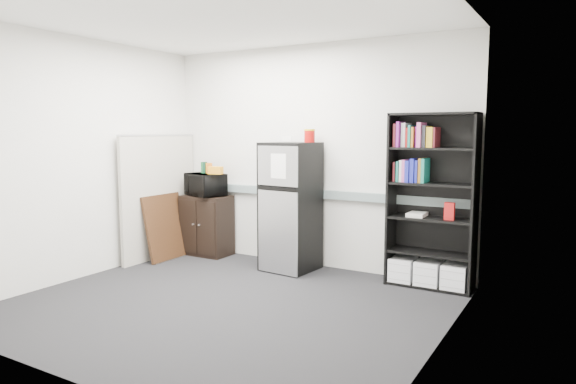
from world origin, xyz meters
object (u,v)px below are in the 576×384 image
object	(u,v)px
cubicle_partition	(159,196)
refrigerator	(290,207)
microwave	(205,185)
cabinet	(207,225)
bookshelf	(432,202)

from	to	relation	value
cubicle_partition	refrigerator	size ratio (longest dim) A/B	1.06
microwave	cubicle_partition	bearing A→B (deg)	-118.05
cabinet	microwave	size ratio (longest dim) A/B	1.49
cabinet	bookshelf	bearing A→B (deg)	1.23
bookshelf	cabinet	bearing A→B (deg)	-178.77
cabinet	microwave	world-z (taller)	microwave
cabinet	refrigerator	bearing A→B (deg)	-3.40
cubicle_partition	microwave	size ratio (longest dim) A/B	3.01
microwave	refrigerator	world-z (taller)	refrigerator
microwave	bookshelf	bearing A→B (deg)	20.75
cabinet	refrigerator	world-z (taller)	refrigerator
microwave	refrigerator	distance (m)	1.36
cubicle_partition	microwave	world-z (taller)	cubicle_partition
cubicle_partition	microwave	distance (m)	0.61
cubicle_partition	cabinet	bearing A→B (deg)	43.84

